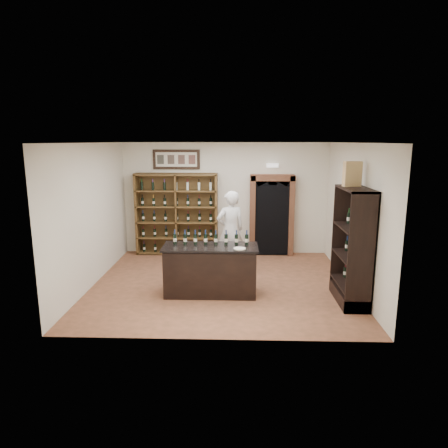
{
  "coord_description": "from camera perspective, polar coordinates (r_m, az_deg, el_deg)",
  "views": [
    {
      "loc": [
        0.32,
        -8.21,
        3.04
      ],
      "look_at": [
        0.04,
        0.3,
        1.26
      ],
      "focal_mm": 32.0,
      "sensor_mm": 36.0,
      "label": 1
    }
  ],
  "objects": [
    {
      "name": "counter_bottle_1",
      "position": [
        8.04,
        -5.58,
        -2.15
      ],
      "size": [
        0.07,
        0.07,
        0.3
      ],
      "color": "black",
      "rests_on": "tasting_counter"
    },
    {
      "name": "plate",
      "position": [
        7.68,
        2.25,
        -3.53
      ],
      "size": [
        0.23,
        0.23,
        0.02
      ],
      "primitive_type": "cylinder",
      "color": "beige",
      "rests_on": "tasting_counter"
    },
    {
      "name": "wine_shelf",
      "position": [
        10.85,
        -6.74,
        1.43
      ],
      "size": [
        2.2,
        0.38,
        2.2
      ],
      "color": "brown",
      "rests_on": "ground"
    },
    {
      "name": "wall_left",
      "position": [
        8.9,
        -18.33,
        1.25
      ],
      "size": [
        0.04,
        5.0,
        3.0
      ],
      "primitive_type": "cube",
      "color": "beige",
      "rests_on": "ground"
    },
    {
      "name": "counter_bottle_5",
      "position": [
        7.98,
        0.3,
        -2.2
      ],
      "size": [
        0.07,
        0.07,
        0.3
      ],
      "color": "black",
      "rests_on": "tasting_counter"
    },
    {
      "name": "counter_bottle_6",
      "position": [
        7.97,
        1.78,
        -2.21
      ],
      "size": [
        0.07,
        0.07,
        0.3
      ],
      "color": "black",
      "rests_on": "tasting_counter"
    },
    {
      "name": "wine_crate",
      "position": [
        7.87,
        17.85,
        6.82
      ],
      "size": [
        0.35,
        0.19,
        0.46
      ],
      "primitive_type": "cube",
      "rotation": [
        0.0,
        0.0,
        0.18
      ],
      "color": "tan",
      "rests_on": "side_cabinet"
    },
    {
      "name": "floor",
      "position": [
        8.76,
        -0.34,
        -8.48
      ],
      "size": [
        5.5,
        5.5,
        0.0
      ],
      "primitive_type": "plane",
      "color": "#92543A",
      "rests_on": "ground"
    },
    {
      "name": "counter_bottle_3",
      "position": [
        8.0,
        -2.65,
        -2.18
      ],
      "size": [
        0.07,
        0.07,
        0.3
      ],
      "color": "black",
      "rests_on": "tasting_counter"
    },
    {
      "name": "framed_picture",
      "position": [
        10.82,
        -6.82,
        9.14
      ],
      "size": [
        1.25,
        0.04,
        0.52
      ],
      "primitive_type": "cube",
      "color": "black",
      "rests_on": "wall_back"
    },
    {
      "name": "side_cabinet",
      "position": [
        7.97,
        17.93,
        -5.44
      ],
      "size": [
        0.48,
        1.2,
        2.2
      ],
      "color": "black",
      "rests_on": "ground"
    },
    {
      "name": "ceiling",
      "position": [
        8.22,
        -0.36,
        11.54
      ],
      "size": [
        5.5,
        5.5,
        0.0
      ],
      "primitive_type": "plane",
      "rotation": [
        3.14,
        0.0,
        0.0
      ],
      "color": "white",
      "rests_on": "wall_back"
    },
    {
      "name": "arched_doorway",
      "position": [
        10.75,
        6.82,
        1.55
      ],
      "size": [
        1.17,
        0.35,
        2.17
      ],
      "color": "black",
      "rests_on": "ground"
    },
    {
      "name": "shopkeeper",
      "position": [
        9.48,
        0.91,
        -0.93
      ],
      "size": [
        0.82,
        0.69,
        1.9
      ],
      "primitive_type": "imported",
      "rotation": [
        0.0,
        0.0,
        3.55
      ],
      "color": "silver",
      "rests_on": "ground"
    },
    {
      "name": "counter_bottle_7",
      "position": [
        7.97,
        3.26,
        -2.22
      ],
      "size": [
        0.07,
        0.07,
        0.3
      ],
      "color": "black",
      "rests_on": "tasting_counter"
    },
    {
      "name": "wall_right",
      "position": [
        8.7,
        18.06,
        1.04
      ],
      "size": [
        0.04,
        5.0,
        3.0
      ],
      "primitive_type": "cube",
      "color": "beige",
      "rests_on": "ground"
    },
    {
      "name": "emergency_light",
      "position": [
        10.69,
        6.94,
        8.3
      ],
      "size": [
        0.3,
        0.1,
        0.1
      ],
      "primitive_type": "cube",
      "color": "white",
      "rests_on": "wall_back"
    },
    {
      "name": "tasting_counter",
      "position": [
        8.04,
        -1.94,
        -6.64
      ],
      "size": [
        1.88,
        0.78,
        1.0
      ],
      "color": "black",
      "rests_on": "ground"
    },
    {
      "name": "wall_back",
      "position": [
        10.83,
        0.17,
        3.64
      ],
      "size": [
        5.5,
        0.04,
        3.0
      ],
      "primitive_type": "cube",
      "color": "beige",
      "rests_on": "ground"
    },
    {
      "name": "counter_bottle_0",
      "position": [
        8.07,
        -7.03,
        -2.13
      ],
      "size": [
        0.07,
        0.07,
        0.3
      ],
      "color": "black",
      "rests_on": "tasting_counter"
    },
    {
      "name": "counter_bottle_2",
      "position": [
        8.02,
        -4.12,
        -2.16
      ],
      "size": [
        0.07,
        0.07,
        0.3
      ],
      "color": "black",
      "rests_on": "tasting_counter"
    },
    {
      "name": "counter_bottle_4",
      "position": [
        7.98,
        -1.18,
        -2.19
      ],
      "size": [
        0.07,
        0.07,
        0.3
      ],
      "color": "black",
      "rests_on": "tasting_counter"
    }
  ]
}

